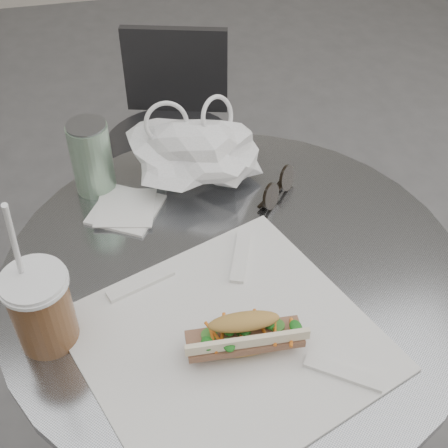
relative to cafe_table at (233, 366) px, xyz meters
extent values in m
cylinder|color=slate|center=(0.00, 0.00, -0.10)|extent=(0.08, 0.08, 0.71)
cylinder|color=slate|center=(0.00, 0.00, 0.26)|extent=(0.76, 0.76, 0.02)
cylinder|color=#303033|center=(-0.01, 0.75, -0.46)|extent=(0.34, 0.34, 0.02)
cylinder|color=#303033|center=(-0.01, 0.75, -0.24)|extent=(0.06, 0.06, 0.44)
cylinder|color=#303033|center=(-0.01, 0.75, -0.02)|extent=(0.38, 0.38, 0.02)
cube|color=#303033|center=(0.04, 0.92, 0.12)|extent=(0.29, 0.10, 0.26)
cube|color=white|center=(-0.04, -0.14, 0.28)|extent=(0.51, 0.50, 0.00)
ellipsoid|color=#B88E45|center=(-0.02, -0.16, 0.29)|extent=(0.21, 0.08, 0.02)
cube|color=brown|center=(-0.02, -0.16, 0.31)|extent=(0.17, 0.06, 0.01)
ellipsoid|color=#B88E45|center=(-0.02, -0.15, 0.33)|extent=(0.21, 0.08, 0.04)
cylinder|color=brown|center=(-0.29, -0.07, 0.33)|extent=(0.09, 0.09, 0.12)
cylinder|color=white|center=(-0.29, -0.07, 0.40)|extent=(0.10, 0.10, 0.01)
cylinder|color=white|center=(-0.30, -0.06, 0.44)|extent=(0.03, 0.06, 0.22)
cylinder|color=black|center=(0.10, 0.14, 0.30)|extent=(0.05, 0.05, 0.05)
cylinder|color=black|center=(0.14, 0.18, 0.30)|extent=(0.05, 0.05, 0.05)
cube|color=black|center=(0.12, 0.16, 0.29)|extent=(0.02, 0.02, 0.00)
cube|color=white|center=(-0.16, 0.18, 0.28)|extent=(0.15, 0.15, 0.01)
cube|color=white|center=(-0.16, 0.18, 0.28)|extent=(0.12, 0.12, 0.00)
cylinder|color=#538F5C|center=(-0.20, 0.26, 0.34)|extent=(0.07, 0.07, 0.14)
cylinder|color=slate|center=(-0.20, 0.26, 0.41)|extent=(0.07, 0.07, 0.00)
camera|label=1|loc=(-0.16, -0.66, 1.02)|focal=50.00mm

